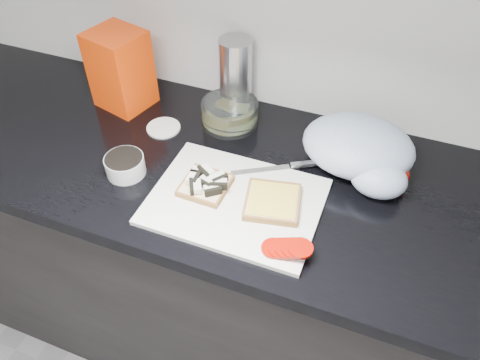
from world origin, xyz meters
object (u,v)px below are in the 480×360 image
(cutting_board, at_px, (235,201))
(steel_canister, at_px, (236,76))
(glass_bowl, at_px, (230,113))
(bread_bag, at_px, (121,70))

(cutting_board, distance_m, steel_canister, 0.40)
(glass_bowl, distance_m, bread_bag, 0.34)
(glass_bowl, bearing_deg, steel_canister, 98.41)
(steel_canister, bearing_deg, cutting_board, -68.54)
(bread_bag, distance_m, steel_canister, 0.33)
(steel_canister, bearing_deg, bread_bag, -163.85)
(cutting_board, height_order, steel_canister, steel_canister)
(cutting_board, relative_size, glass_bowl, 2.49)
(cutting_board, xyz_separation_m, bread_bag, (-0.46, 0.27, 0.11))
(cutting_board, relative_size, steel_canister, 1.82)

